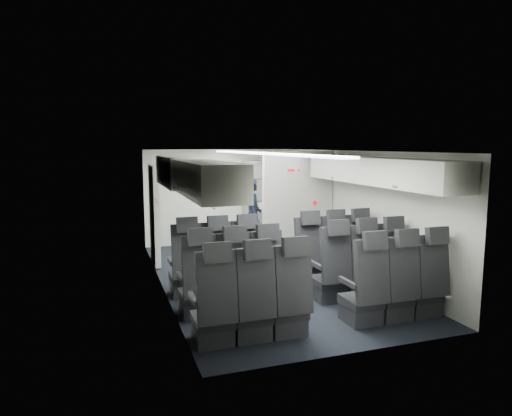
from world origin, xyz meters
TOP-DOWN VIEW (x-y plane):
  - cabin_shell at (0.00, 0.00)m, footprint 3.41×6.01m
  - seat_row_front at (-0.00, -0.53)m, footprint 3.33×0.56m
  - seat_row_mid at (-0.00, -1.43)m, footprint 3.33×0.56m
  - seat_row_rear at (-0.00, -2.33)m, footprint 3.33×0.56m
  - overhead_bin_left_rear at (-1.40, -2.00)m, footprint 0.53×1.80m
  - overhead_bin_left_front_open at (-1.44, -0.25)m, footprint 0.64×1.70m
  - overhead_bin_right_rear at (1.40, -2.00)m, footprint 0.53×1.80m
  - overhead_bin_right_front at (1.40, -0.25)m, footprint 0.53×1.70m
  - bulkhead_partition at (0.98, 0.80)m, footprint 1.40×0.15m
  - galley_unit at (0.95, 2.72)m, footprint 0.85×0.52m
  - boarding_door at (-1.64, 1.55)m, footprint 0.12×1.27m
  - flight_attendant at (0.41, 1.85)m, footprint 0.51×0.65m
  - carry_on_bag at (-1.40, -0.03)m, footprint 0.38×0.29m
  - papers at (0.60, 1.80)m, footprint 0.17×0.07m

SIDE VIEW (x-z plane):
  - seat_row_front at x=0.00m, z-range -0.21..1.02m
  - seat_row_mid at x=0.00m, z-range -0.21..1.02m
  - seat_row_rear at x=0.00m, z-range -0.21..1.02m
  - flight_attendant at x=0.41m, z-range 0.00..1.56m
  - galley_unit at x=0.95m, z-range 0.00..1.90m
  - boarding_door at x=-1.64m, z-range 0.02..1.88m
  - papers at x=0.60m, z-range 0.94..1.07m
  - bulkhead_partition at x=0.98m, z-range 0.01..2.14m
  - cabin_shell at x=0.00m, z-range 0.04..2.21m
  - overhead_bin_left_front_open at x=-1.44m, z-range 1.38..2.10m
  - carry_on_bag at x=-1.40m, z-range 1.69..1.90m
  - overhead_bin_right_front at x=1.40m, z-range 1.66..2.06m
  - overhead_bin_left_rear at x=-1.40m, z-range 1.66..2.06m
  - overhead_bin_right_rear at x=1.40m, z-range 1.66..2.06m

